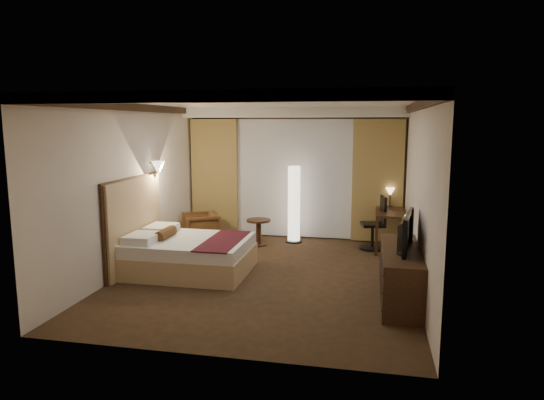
% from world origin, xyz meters
% --- Properties ---
extents(floor, '(4.50, 5.50, 0.01)m').
position_xyz_m(floor, '(0.00, 0.00, 0.00)').
color(floor, '#312313').
rests_on(floor, ground).
extents(ceiling, '(4.50, 5.50, 0.01)m').
position_xyz_m(ceiling, '(0.00, 0.00, 2.70)').
color(ceiling, white).
rests_on(ceiling, back_wall).
extents(back_wall, '(4.50, 0.02, 2.70)m').
position_xyz_m(back_wall, '(0.00, 2.75, 1.35)').
color(back_wall, beige).
rests_on(back_wall, floor).
extents(left_wall, '(0.02, 5.50, 2.70)m').
position_xyz_m(left_wall, '(-2.25, 0.00, 1.35)').
color(left_wall, beige).
rests_on(left_wall, floor).
extents(right_wall, '(0.02, 5.50, 2.70)m').
position_xyz_m(right_wall, '(2.25, 0.00, 1.35)').
color(right_wall, beige).
rests_on(right_wall, floor).
extents(crown_molding, '(4.50, 5.50, 0.12)m').
position_xyz_m(crown_molding, '(0.00, 0.00, 2.64)').
color(crown_molding, black).
rests_on(crown_molding, ceiling).
extents(soffit, '(4.50, 0.50, 0.20)m').
position_xyz_m(soffit, '(0.00, 2.50, 2.60)').
color(soffit, white).
rests_on(soffit, ceiling).
extents(curtain_sheer, '(2.48, 0.04, 2.45)m').
position_xyz_m(curtain_sheer, '(0.00, 2.67, 1.25)').
color(curtain_sheer, silver).
rests_on(curtain_sheer, back_wall).
extents(curtain_left_drape, '(1.00, 0.14, 2.45)m').
position_xyz_m(curtain_left_drape, '(-1.70, 2.61, 1.25)').
color(curtain_left_drape, tan).
rests_on(curtain_left_drape, back_wall).
extents(curtain_right_drape, '(1.00, 0.14, 2.45)m').
position_xyz_m(curtain_right_drape, '(1.70, 2.61, 1.25)').
color(curtain_right_drape, tan).
rests_on(curtain_right_drape, back_wall).
extents(wall_sconce, '(0.24, 0.24, 0.24)m').
position_xyz_m(wall_sconce, '(-2.09, 0.66, 1.62)').
color(wall_sconce, white).
rests_on(wall_sconce, left_wall).
extents(bed, '(1.88, 1.47, 0.55)m').
position_xyz_m(bed, '(-1.25, -0.07, 0.28)').
color(bed, white).
rests_on(bed, floor).
extents(headboard, '(0.12, 1.77, 1.50)m').
position_xyz_m(headboard, '(-2.20, -0.07, 0.75)').
color(headboard, tan).
rests_on(headboard, floor).
extents(armchair, '(0.87, 0.89, 0.69)m').
position_xyz_m(armchair, '(-1.72, 1.73, 0.34)').
color(armchair, '#482715').
rests_on(armchair, floor).
extents(side_table, '(0.47, 0.47, 0.52)m').
position_xyz_m(side_table, '(-0.57, 1.86, 0.26)').
color(side_table, black).
rests_on(side_table, floor).
extents(floor_lamp, '(0.33, 0.33, 1.56)m').
position_xyz_m(floor_lamp, '(0.07, 2.26, 0.78)').
color(floor_lamp, white).
rests_on(floor_lamp, floor).
extents(desk, '(0.55, 1.20, 0.75)m').
position_xyz_m(desk, '(1.95, 2.07, 0.38)').
color(desk, black).
rests_on(desk, floor).
extents(desk_lamp, '(0.18, 0.18, 0.34)m').
position_xyz_m(desk_lamp, '(1.95, 2.51, 0.92)').
color(desk_lamp, '#FFD899').
rests_on(desk_lamp, desk).
extents(office_chair, '(0.59, 0.59, 1.03)m').
position_xyz_m(office_chair, '(1.63, 2.02, 0.52)').
color(office_chair, black).
rests_on(office_chair, floor).
extents(dresser, '(0.50, 1.83, 0.71)m').
position_xyz_m(dresser, '(2.00, -0.68, 0.36)').
color(dresser, black).
rests_on(dresser, floor).
extents(television, '(0.76, 1.14, 0.14)m').
position_xyz_m(television, '(1.97, -0.68, 1.02)').
color(television, black).
rests_on(television, dresser).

